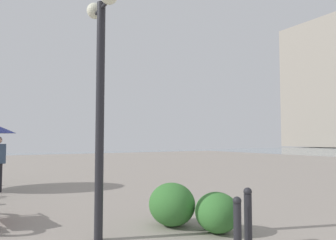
% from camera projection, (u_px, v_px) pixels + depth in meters
% --- Properties ---
extents(building_highrise, '(17.90, 14.81, 27.36)m').
position_uv_depth(building_highrise, '(335.00, 85.00, 70.72)').
color(building_highrise, '#9E9384').
rests_on(building_highrise, ground).
extents(lamppost, '(0.98, 0.28, 4.04)m').
position_uv_depth(lamppost, '(100.00, 75.00, 5.24)').
color(lamppost, '#232328').
rests_on(lamppost, ground).
extents(bollard_near, '(0.13, 0.13, 0.76)m').
position_uv_depth(bollard_near, '(237.00, 221.00, 4.71)').
color(bollard_near, '#232328').
rests_on(bollard_near, ground).
extents(bollard_mid, '(0.13, 0.13, 0.87)m').
position_uv_depth(bollard_mid, '(248.00, 215.00, 4.87)').
color(bollard_mid, '#232328').
rests_on(bollard_mid, ground).
extents(shrub_low, '(0.94, 0.85, 0.80)m').
position_uv_depth(shrub_low, '(172.00, 204.00, 5.94)').
color(shrub_low, '#387533').
rests_on(shrub_low, ground).
extents(shrub_round, '(0.82, 0.74, 0.70)m').
position_uv_depth(shrub_round, '(217.00, 212.00, 5.50)').
color(shrub_round, '#387533').
rests_on(shrub_round, ground).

